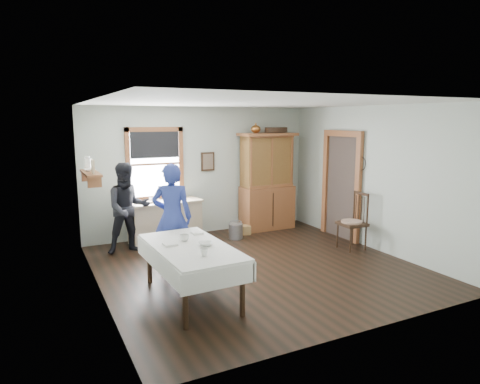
% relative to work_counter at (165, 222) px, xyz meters
% --- Properties ---
extents(room, '(5.01, 5.01, 2.70)m').
position_rel_work_counter_xyz_m(room, '(0.92, -2.13, 0.93)').
color(room, black).
rests_on(room, ground).
extents(window, '(1.18, 0.07, 1.48)m').
position_rel_work_counter_xyz_m(window, '(-0.08, 0.33, 1.22)').
color(window, white).
rests_on(window, room).
extents(doorway, '(0.09, 1.14, 2.22)m').
position_rel_work_counter_xyz_m(doorway, '(3.38, -1.28, 0.75)').
color(doorway, '#41352F').
rests_on(doorway, room).
extents(wall_shelf, '(0.24, 1.00, 0.44)m').
position_rel_work_counter_xyz_m(wall_shelf, '(-1.45, -0.60, 1.16)').
color(wall_shelf, '#9B5A30').
rests_on(wall_shelf, room).
extents(framed_picture, '(0.30, 0.04, 0.40)m').
position_rel_work_counter_xyz_m(framed_picture, '(1.07, 0.33, 1.13)').
color(framed_picture, black).
rests_on(framed_picture, room).
extents(rug_beater, '(0.01, 0.27, 0.27)m').
position_rel_work_counter_xyz_m(rug_beater, '(3.37, -1.83, 1.30)').
color(rug_beater, black).
rests_on(rug_beater, room).
extents(work_counter, '(1.50, 0.67, 0.83)m').
position_rel_work_counter_xyz_m(work_counter, '(0.00, 0.00, 0.00)').
color(work_counter, tan).
rests_on(work_counter, room).
extents(china_hutch, '(1.27, 0.61, 2.15)m').
position_rel_work_counter_xyz_m(china_hutch, '(2.37, 0.03, 0.66)').
color(china_hutch, '#9B5A30').
rests_on(china_hutch, room).
extents(dining_table, '(1.05, 1.90, 0.75)m').
position_rel_work_counter_xyz_m(dining_table, '(-0.49, -2.83, -0.04)').
color(dining_table, silver).
rests_on(dining_table, room).
extents(spindle_chair, '(0.53, 0.53, 1.09)m').
position_rel_work_counter_xyz_m(spindle_chair, '(3.03, -2.05, 0.13)').
color(spindle_chair, black).
rests_on(spindle_chair, room).
extents(pail, '(0.30, 0.30, 0.31)m').
position_rel_work_counter_xyz_m(pail, '(1.36, -0.43, -0.26)').
color(pail, gray).
rests_on(pail, room).
extents(wicker_basket, '(0.37, 0.30, 0.19)m').
position_rel_work_counter_xyz_m(wicker_basket, '(1.65, -0.18, -0.32)').
color(wicker_basket, '#9A7746').
rests_on(wicker_basket, room).
extents(woman_blue, '(0.71, 0.61, 1.63)m').
position_rel_work_counter_xyz_m(woman_blue, '(-0.37, -1.64, 0.40)').
color(woman_blue, navy).
rests_on(woman_blue, room).
extents(figure_dark, '(0.76, 0.59, 1.55)m').
position_rel_work_counter_xyz_m(figure_dark, '(-0.80, -0.37, 0.36)').
color(figure_dark, black).
rests_on(figure_dark, room).
extents(table_cup_a, '(0.14, 0.14, 0.10)m').
position_rel_work_counter_xyz_m(table_cup_a, '(-0.49, -2.58, 0.38)').
color(table_cup_a, white).
rests_on(table_cup_a, dining_table).
extents(table_cup_b, '(0.11, 0.11, 0.09)m').
position_rel_work_counter_xyz_m(table_cup_b, '(-0.49, -3.31, 0.38)').
color(table_cup_b, white).
rests_on(table_cup_b, dining_table).
extents(table_bowl, '(0.28, 0.28, 0.05)m').
position_rel_work_counter_xyz_m(table_bowl, '(-0.30, -2.92, 0.36)').
color(table_bowl, white).
rests_on(table_bowl, dining_table).
extents(counter_book, '(0.27, 0.29, 0.02)m').
position_rel_work_counter_xyz_m(counter_book, '(-0.43, -0.03, 0.43)').
color(counter_book, brown).
rests_on(counter_book, work_counter).
extents(counter_bowl, '(0.20, 0.20, 0.06)m').
position_rel_work_counter_xyz_m(counter_bowl, '(-0.18, 0.13, 0.45)').
color(counter_bowl, white).
rests_on(counter_bowl, work_counter).
extents(shelf_bowl, '(0.22, 0.22, 0.05)m').
position_rel_work_counter_xyz_m(shelf_bowl, '(-1.45, -0.58, 1.18)').
color(shelf_bowl, white).
rests_on(shelf_bowl, wall_shelf).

